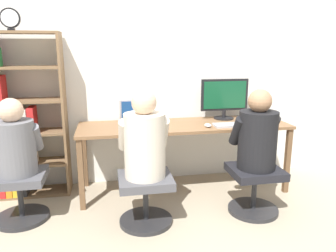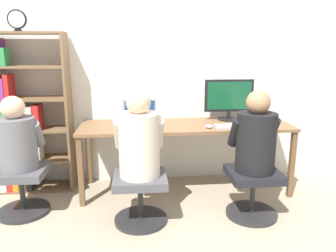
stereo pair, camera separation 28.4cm
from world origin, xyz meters
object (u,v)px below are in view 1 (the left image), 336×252
at_px(person_at_monitor, 257,135).
at_px(person_near_shelf, 14,143).
at_px(office_chair_side, 20,193).
at_px(desktop_monitor, 225,99).
at_px(bookshelf, 11,125).
at_px(office_chair_left, 254,186).
at_px(laptop, 137,118).
at_px(desk_clock, 10,19).
at_px(keyboard, 235,125).
at_px(office_chair_right, 146,196).
at_px(person_at_laptop, 145,140).

height_order(person_at_monitor, person_near_shelf, person_at_monitor).
height_order(person_at_monitor, office_chair_side, person_at_monitor).
height_order(desktop_monitor, bookshelf, bookshelf).
distance_m(office_chair_left, person_near_shelf, 2.14).
height_order(laptop, desk_clock, desk_clock).
bearing_deg(desktop_monitor, office_chair_left, -88.02).
bearing_deg(office_chair_side, keyboard, 5.55).
distance_m(bookshelf, person_near_shelf, 0.54).
xyz_separation_m(laptop, person_near_shelf, (-1.09, -0.52, -0.06)).
relative_size(keyboard, person_near_shelf, 0.68).
bearing_deg(person_at_monitor, office_chair_left, -90.00).
distance_m(office_chair_right, person_at_laptop, 0.49).
height_order(laptop, bookshelf, bookshelf).
distance_m(desktop_monitor, person_at_laptop, 1.28).
distance_m(bookshelf, desk_clock, 1.00).
relative_size(office_chair_right, desk_clock, 2.33).
distance_m(office_chair_left, bookshelf, 2.41).
bearing_deg(person_near_shelf, office_chair_left, -6.87).
relative_size(office_chair_side, person_near_shelf, 0.70).
xyz_separation_m(laptop, office_chair_right, (-0.02, -0.78, -0.51)).
distance_m(desktop_monitor, keyboard, 0.40).
distance_m(person_at_monitor, bookshelf, 2.36).
relative_size(desk_clock, person_near_shelf, 0.30).
height_order(person_at_laptop, bookshelf, bookshelf).
relative_size(keyboard, office_chair_left, 0.96).
relative_size(person_at_laptop, office_chair_side, 1.59).
bearing_deg(person_at_laptop, desktop_monitor, 39.20).
relative_size(laptop, person_at_monitor, 0.51).
bearing_deg(person_near_shelf, person_at_monitor, -6.73).
bearing_deg(office_chair_left, office_chair_right, -179.14).
height_order(office_chair_left, person_at_monitor, person_at_monitor).
relative_size(office_chair_left, desk_clock, 2.33).
bearing_deg(keyboard, office_chair_side, -174.45).
height_order(laptop, office_chair_left, laptop).
relative_size(desktop_monitor, person_near_shelf, 0.81).
height_order(office_chair_side, person_near_shelf, person_near_shelf).
relative_size(office_chair_left, person_at_monitor, 0.65).
distance_m(keyboard, person_at_laptop, 1.08).
distance_m(desktop_monitor, bookshelf, 2.22).
bearing_deg(keyboard, desktop_monitor, 89.55).
bearing_deg(laptop, office_chair_right, -91.16).
relative_size(person_at_monitor, person_at_laptop, 0.97).
distance_m(laptop, office_chair_right, 0.94).
relative_size(office_chair_left, person_at_laptop, 0.63).
height_order(keyboard, office_chair_side, keyboard).
height_order(office_chair_right, bookshelf, bookshelf).
relative_size(person_at_laptop, desk_clock, 3.72).
distance_m(desktop_monitor, office_chair_left, 1.05).
distance_m(office_chair_right, person_near_shelf, 1.20).
xyz_separation_m(keyboard, person_at_monitor, (0.03, -0.44, 0.01)).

